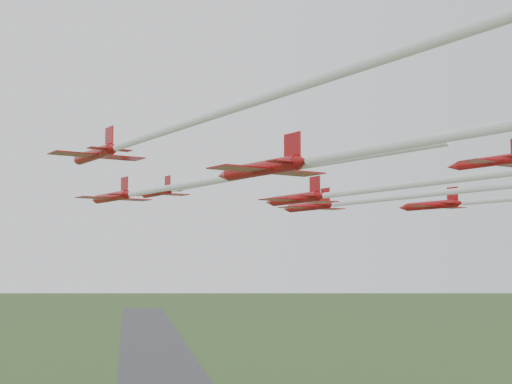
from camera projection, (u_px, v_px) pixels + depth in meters
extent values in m
cylinder|color=#A91012|center=(157.00, 192.00, 101.03)|extent=(4.04, 8.07, 1.07)
cone|color=#A91012|center=(143.00, 195.00, 105.26)|extent=(1.64, 2.02, 1.07)
cone|color=#A91012|center=(171.00, 190.00, 97.05)|extent=(1.33, 1.44, 0.97)
ellipsoid|color=black|center=(151.00, 191.00, 102.71)|extent=(0.72, 1.01, 0.31)
cube|color=#A91012|center=(159.00, 194.00, 100.35)|extent=(8.88, 5.50, 0.10)
cube|color=#A91012|center=(168.00, 190.00, 97.83)|extent=(4.04, 2.52, 0.08)
cube|color=#A91012|center=(168.00, 183.00, 98.09)|extent=(0.73, 1.66, 1.94)
cylinder|color=white|center=(239.00, 177.00, 81.67)|extent=(13.55, 33.02, 0.58)
cylinder|color=#A91012|center=(111.00, 197.00, 81.49)|extent=(4.35, 7.76, 1.04)
cone|color=#A91012|center=(95.00, 200.00, 85.46)|extent=(1.67, 1.99, 1.04)
cone|color=#A91012|center=(129.00, 194.00, 77.74)|extent=(1.34, 1.43, 0.95)
ellipsoid|color=black|center=(105.00, 195.00, 83.07)|extent=(0.74, 0.99, 0.30)
cube|color=#A91012|center=(114.00, 199.00, 80.85)|extent=(8.62, 5.76, 0.09)
cube|color=#A91012|center=(125.00, 195.00, 78.47)|extent=(3.92, 2.64, 0.08)
cube|color=#A91012|center=(124.00, 185.00, 78.72)|extent=(0.81, 1.59, 1.90)
cylinder|color=white|center=(243.00, 176.00, 59.63)|extent=(18.85, 39.64, 0.57)
cylinder|color=#A91012|center=(308.00, 207.00, 91.32)|extent=(3.95, 8.29, 1.09)
cone|color=#A91012|center=(287.00, 209.00, 95.70)|extent=(1.64, 2.06, 1.09)
cone|color=#A91012|center=(331.00, 204.00, 87.19)|extent=(1.34, 1.46, 0.99)
ellipsoid|color=black|center=(300.00, 204.00, 93.06)|extent=(0.72, 1.03, 0.32)
cube|color=#A91012|center=(312.00, 208.00, 90.62)|extent=(9.09, 5.45, 0.10)
cube|color=#A91012|center=(326.00, 205.00, 88.00)|extent=(4.14, 2.50, 0.08)
cube|color=#A91012|center=(325.00, 196.00, 88.27)|extent=(0.71, 1.71, 1.99)
cylinder|color=white|center=(470.00, 190.00, 68.16)|extent=(15.58, 40.79, 0.60)
cylinder|color=#A91012|center=(94.00, 154.00, 63.77)|extent=(4.06, 7.73, 1.03)
cone|color=#A91012|center=(76.00, 160.00, 67.79)|extent=(1.61, 1.96, 1.03)
cone|color=#A91012|center=(114.00, 148.00, 59.99)|extent=(1.30, 1.40, 0.94)
ellipsoid|color=black|center=(87.00, 153.00, 65.37)|extent=(0.71, 0.97, 0.30)
cube|color=#A91012|center=(97.00, 156.00, 63.13)|extent=(8.54, 5.46, 0.09)
cube|color=#A91012|center=(110.00, 149.00, 60.73)|extent=(3.89, 2.50, 0.07)
cube|color=#A91012|center=(109.00, 138.00, 60.98)|extent=(0.75, 1.59, 1.87)
cylinder|color=white|center=(263.00, 98.00, 41.11)|extent=(17.82, 40.99, 0.56)
cylinder|color=#A91012|center=(295.00, 199.00, 74.57)|extent=(3.89, 8.05, 1.06)
cone|color=#A91012|center=(270.00, 202.00, 78.81)|extent=(1.61, 2.00, 1.06)
cone|color=#A91012|center=(321.00, 196.00, 70.57)|extent=(1.31, 1.42, 0.96)
ellipsoid|color=black|center=(285.00, 197.00, 76.25)|extent=(0.70, 1.00, 0.31)
cube|color=#A91012|center=(299.00, 201.00, 73.88)|extent=(8.83, 5.34, 0.10)
cube|color=#A91012|center=(316.00, 196.00, 71.35)|extent=(4.02, 2.44, 0.08)
cube|color=#A91012|center=(315.00, 186.00, 71.61)|extent=(0.70, 1.66, 1.93)
cylinder|color=#A91012|center=(431.00, 205.00, 89.59)|extent=(4.06, 7.95, 1.06)
cone|color=#A91012|center=(403.00, 208.00, 93.74)|extent=(1.63, 2.00, 1.06)
cone|color=#A91012|center=(460.00, 203.00, 85.68)|extent=(1.32, 1.43, 0.96)
ellipsoid|color=black|center=(420.00, 203.00, 91.23)|extent=(0.72, 1.00, 0.31)
cube|color=#A91012|center=(436.00, 207.00, 88.92)|extent=(8.76, 5.50, 0.10)
cube|color=#A91012|center=(454.00, 203.00, 86.45)|extent=(3.99, 2.52, 0.08)
cube|color=#A91012|center=(452.00, 195.00, 86.70)|extent=(0.74, 1.63, 1.92)
cylinder|color=#A91012|center=(261.00, 169.00, 55.50)|extent=(4.85, 8.74, 1.17)
cone|color=#A91012|center=(224.00, 175.00, 59.99)|extent=(1.87, 2.24, 1.17)
cone|color=#A91012|center=(303.00, 161.00, 51.27)|extent=(1.50, 1.61, 1.07)
ellipsoid|color=black|center=(246.00, 166.00, 57.29)|extent=(0.83, 1.11, 0.34)
cube|color=#A91012|center=(268.00, 171.00, 54.78)|extent=(9.69, 6.44, 0.11)
cube|color=#A91012|center=(294.00, 163.00, 52.10)|extent=(4.41, 2.94, 0.09)
cube|color=#A91012|center=(292.00, 147.00, 52.38)|extent=(0.90, 1.79, 2.13)
cylinder|color=#A91012|center=(489.00, 162.00, 68.77)|extent=(3.81, 7.35, 0.98)
cone|color=#A91012|center=(453.00, 167.00, 72.60)|extent=(1.52, 1.85, 0.98)
ellipsoid|color=black|center=(475.00, 160.00, 70.29)|extent=(0.67, 0.92, 0.28)
cube|color=#A91012|center=(496.00, 163.00, 68.16)|extent=(8.11, 5.14, 0.09)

